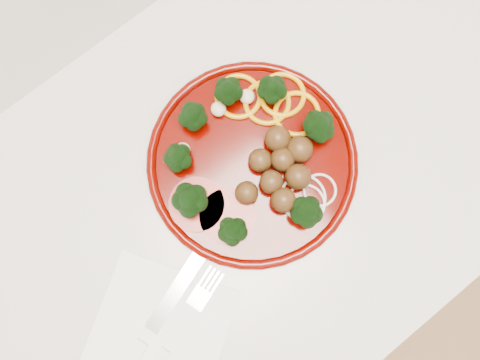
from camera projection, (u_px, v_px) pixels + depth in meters
counter at (162, 277)px, 1.08m from camera, size 2.40×0.60×0.90m
plate at (254, 159)px, 0.65m from camera, size 0.30×0.30×0.06m
napkin at (159, 333)px, 0.63m from camera, size 0.24×0.24×0.00m
knife at (140, 346)px, 0.62m from camera, size 0.23×0.09×0.01m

